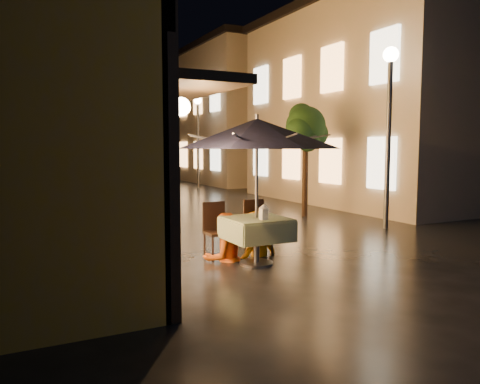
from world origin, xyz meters
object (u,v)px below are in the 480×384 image
cafe_table (256,229)px  patio_umbrella (257,134)px  table_lantern (264,211)px  person_orange (224,214)px  person_yellow (257,213)px  streetlamp_near (389,104)px  bicycle_0 (128,216)px

cafe_table → patio_umbrella: patio_umbrella is taller
cafe_table → table_lantern: 0.41m
patio_umbrella → person_orange: size_ratio=1.70×
patio_umbrella → table_lantern: bearing=-90.0°
patio_umbrella → person_yellow: size_ratio=1.75×
streetlamp_near → table_lantern: (-4.40, -1.84, -2.00)m
person_yellow → table_lantern: bearing=55.9°
table_lantern → person_orange: bearing=113.9°
person_orange → person_yellow: person_orange is taller
cafe_table → person_yellow: bearing=60.8°
streetlamp_near → patio_umbrella: 4.74m
person_yellow → person_orange: bearing=-9.3°
cafe_table → table_lantern: (0.00, -0.24, 0.33)m
table_lantern → person_yellow: bearing=68.4°
table_lantern → person_yellow: (0.32, 0.81, -0.15)m
patio_umbrella → bicycle_0: size_ratio=1.66×
patio_umbrella → bicycle_0: (-1.28, 3.55, -1.72)m
table_lantern → patio_umbrella: bearing=90.0°
streetlamp_near → patio_umbrella: streetlamp_near is taller
patio_umbrella → table_lantern: size_ratio=10.78×
cafe_table → person_orange: (-0.34, 0.54, 0.20)m
patio_umbrella → table_lantern: 1.25m
cafe_table → bicycle_0: size_ratio=0.61×
streetlamp_near → table_lantern: size_ratio=16.92×
streetlamp_near → table_lantern: streetlamp_near is taller
person_yellow → bicycle_0: 3.40m
bicycle_0 → cafe_table: bearing=-158.9°
table_lantern → bicycle_0: size_ratio=0.15×
table_lantern → person_orange: 0.86m
patio_umbrella → bicycle_0: bearing=109.8°
person_orange → patio_umbrella: bearing=117.4°
cafe_table → person_yellow: size_ratio=0.64×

